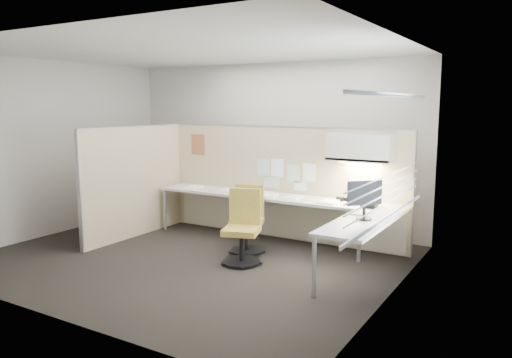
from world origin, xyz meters
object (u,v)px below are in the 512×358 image
Objects in this scene: chair_right at (243,229)px; monitor at (365,197)px; phone at (369,204)px; desk at (289,208)px; chair_left at (247,221)px.

monitor is (1.58, 0.23, 0.55)m from chair_right.
chair_right is 1.73m from phone.
phone is (1.40, 0.96, 0.33)m from chair_right.
chair_left reaches higher than desk.
chair_left is (-0.43, -0.45, -0.16)m from desk.
desk is 0.64m from chair_left.
desk is 19.09× the size of phone.
monitor reaches higher than desk.
phone is (1.19, 0.04, 0.18)m from desk.
phone is (1.62, 0.49, 0.34)m from chair_left.
phone is at bearing 58.02° from monitor.
monitor is at bearing -26.93° from desk.
chair_left is at bearing 126.53° from monitor.
desk is at bearing -178.60° from phone.
chair_left is 4.49× the size of phone.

